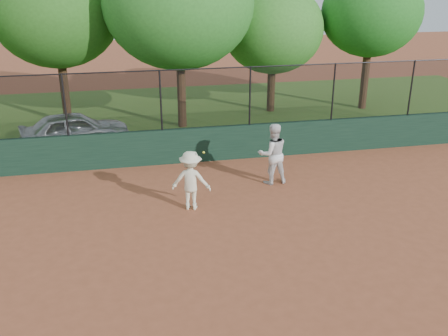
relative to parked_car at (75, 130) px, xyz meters
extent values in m
plane|color=#974D30|center=(3.50, -8.42, -0.67)|extent=(80.00, 80.00, 0.00)
cube|color=#163223|center=(3.50, -2.42, -0.07)|extent=(26.00, 0.20, 1.20)
cube|color=#365A1C|center=(3.50, 3.58, -0.67)|extent=(36.00, 12.00, 0.01)
imported|color=#ABB1B5|center=(0.00, 0.00, 0.00)|extent=(4.19, 2.48, 1.34)
imported|color=silver|center=(6.13, -4.75, 0.28)|extent=(0.96, 0.77, 1.90)
imported|color=beige|center=(3.43, -6.02, 0.16)|extent=(1.21, 0.91, 1.66)
sphere|color=yellow|center=(3.74, -6.33, 1.05)|extent=(0.06, 0.06, 0.06)
cube|color=black|center=(3.50, -2.42, 1.53)|extent=(26.00, 0.02, 2.00)
cylinder|color=black|center=(3.50, -2.42, 2.51)|extent=(26.00, 0.04, 0.04)
cylinder|color=black|center=(0.00, -2.42, 1.53)|extent=(0.06, 0.06, 2.00)
cylinder|color=black|center=(3.00, -2.42, 1.53)|extent=(0.06, 0.06, 2.00)
cylinder|color=black|center=(6.00, -2.42, 1.53)|extent=(0.06, 0.06, 2.00)
cylinder|color=black|center=(9.00, -2.42, 1.53)|extent=(0.06, 0.06, 2.00)
cylinder|color=black|center=(12.00, -2.42, 1.53)|extent=(0.06, 0.06, 2.00)
cylinder|color=#3E2615|center=(-0.56, 3.46, 0.63)|extent=(0.36, 0.36, 2.60)
ellipsoid|color=#275D1A|center=(-0.56, 3.46, 3.91)|extent=(5.11, 4.65, 4.41)
cylinder|color=#4C2F1B|center=(4.21, 1.82, 0.67)|extent=(0.36, 0.36, 2.67)
ellipsoid|color=#266A22|center=(4.21, 1.82, 4.28)|extent=(5.90, 5.37, 5.10)
cylinder|color=#3C2714|center=(8.59, 3.49, 0.32)|extent=(0.36, 0.36, 1.97)
ellipsoid|color=#306B22|center=(8.59, 3.49, 3.06)|extent=(4.54, 4.13, 3.92)
cylinder|color=#4A2D1A|center=(13.04, 3.07, 0.65)|extent=(0.36, 0.36, 2.64)
ellipsoid|color=#1E611B|center=(13.04, 3.07, 3.73)|extent=(4.56, 4.15, 3.94)
camera|label=1|loc=(1.73, -18.39, 5.44)|focal=40.00mm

